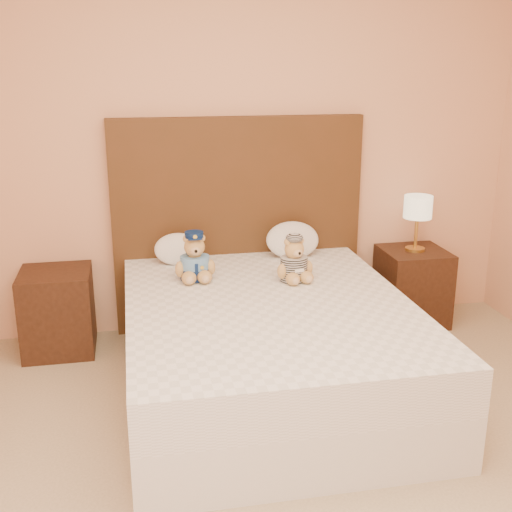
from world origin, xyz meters
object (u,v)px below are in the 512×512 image
Objects in this scene: teddy_prisoner at (294,259)px; pillow_right at (293,238)px; nightstand_right at (412,286)px; teddy_police at (195,256)px; lamp at (418,210)px; bed at (269,346)px; nightstand_left at (58,311)px; pillow_left at (178,247)px.

teddy_prisoner is 0.75× the size of pillow_right.
teddy_police reaches higher than nightstand_right.
lamp reaches higher than teddy_prisoner.
bed is 6.59× the size of teddy_police.
pillow_right is at bearing 1.08° from nightstand_left.
lamp is (-0.00, 0.00, 0.57)m from nightstand_right.
nightstand_left is 1.65m from pillow_right.
nightstand_right is 0.99m from pillow_right.
teddy_police is at bearing -20.41° from nightstand_left.
pillow_left is 0.79m from pillow_right.
nightstand_right is 1.77× the size of pillow_left.
pillow_left is 0.83× the size of pillow_right.
teddy_police is at bearing -168.55° from nightstand_right.
teddy_police is (-1.62, -0.33, 0.43)m from nightstand_right.
pillow_left reaches higher than bed.
bed is 6.44× the size of pillow_left.
bed is 5.00× the size of lamp.
teddy_prisoner is (0.23, 0.34, 0.41)m from bed.
lamp is 0.92m from pillow_right.
lamp is (2.50, 0.00, 0.57)m from nightstand_left.
pillow_left is at bearing 178.99° from lamp.
bed is at bearing -147.38° from lamp.
nightstand_left is at bearing -177.86° from pillow_left.
teddy_prisoner reaches higher than nightstand_right.
nightstand_right is 0.57m from lamp.
bed is 1.48m from nightstand_right.
pillow_right is (-0.90, 0.03, -0.17)m from lamp.
teddy_prisoner reaches higher than pillow_right.
nightstand_right is at bearing 10.67° from teddy_police.
bed is 0.58m from teddy_prisoner.
bed is at bearing -32.62° from nightstand_left.
bed is 1.48m from nightstand_left.
teddy_police is 0.81× the size of pillow_right.
pillow_right is at bearing 65.37° from teddy_prisoner.
pillow_left is (-0.68, 0.49, -0.03)m from teddy_prisoner.
teddy_prisoner is at bearing -36.03° from pillow_left.
lamp is 1.13m from teddy_prisoner.
nightstand_left and nightstand_right have the same top height.
teddy_police reaches higher than teddy_prisoner.
pillow_left is (0.80, 0.03, 0.38)m from nightstand_left.
pillow_left is (-0.45, 0.83, 0.38)m from bed.
nightstand_right is (2.50, 0.00, 0.00)m from nightstand_left.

